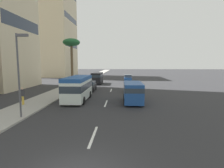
# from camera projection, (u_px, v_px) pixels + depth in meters

# --- Properties ---
(ground_plane) EXTENTS (198.00, 198.00, 0.00)m
(ground_plane) POSITION_uv_depth(u_px,v_px,m) (113.00, 84.00, 37.71)
(ground_plane) COLOR #2D2D30
(sidewalk_right) EXTENTS (162.00, 3.59, 0.15)m
(sidewalk_right) POSITION_uv_depth(u_px,v_px,m) (78.00, 84.00, 38.11)
(sidewalk_right) COLOR #9E9B93
(sidewalk_right) RESTS_ON ground_plane
(lane_stripe_near) EXTENTS (3.20, 0.16, 0.01)m
(lane_stripe_near) POSITION_uv_depth(u_px,v_px,m) (93.00, 136.00, 10.79)
(lane_stripe_near) COLOR silver
(lane_stripe_near) RESTS_ON ground_plane
(lane_stripe_mid) EXTENTS (3.20, 0.16, 0.01)m
(lane_stripe_mid) POSITION_uv_depth(u_px,v_px,m) (106.00, 103.00, 19.60)
(lane_stripe_mid) COLOR silver
(lane_stripe_mid) RESTS_ON ground_plane
(lane_stripe_far) EXTENTS (3.20, 0.16, 0.01)m
(lane_stripe_far) POSITION_uv_depth(u_px,v_px,m) (111.00, 90.00, 29.09)
(lane_stripe_far) COLOR silver
(lane_stripe_far) RESTS_ON ground_plane
(van_lead) EXTENTS (5.18, 2.07, 2.43)m
(van_lead) POSITION_uv_depth(u_px,v_px,m) (97.00, 77.00, 37.99)
(van_lead) COLOR black
(van_lead) RESTS_ON ground_plane
(car_second) EXTENTS (4.05, 1.86, 1.62)m
(car_second) POSITION_uv_depth(u_px,v_px,m) (133.00, 87.00, 27.49)
(car_second) COLOR beige
(car_second) RESTS_ON ground_plane
(car_third) EXTENTS (4.06, 1.83, 1.67)m
(car_third) POSITION_uv_depth(u_px,v_px,m) (128.00, 78.00, 43.22)
(car_third) COLOR #1E478C
(car_third) RESTS_ON ground_plane
(van_fourth) EXTENTS (4.87, 2.11, 2.26)m
(van_fourth) POSITION_uv_depth(u_px,v_px,m) (133.00, 91.00, 19.91)
(van_fourth) COLOR #1E478C
(van_fourth) RESTS_ON ground_plane
(minibus_fifth) EXTENTS (6.67, 2.35, 2.84)m
(minibus_fifth) POSITION_uv_depth(u_px,v_px,m) (78.00, 87.00, 20.99)
(minibus_fifth) COLOR silver
(minibus_fifth) RESTS_ON ground_plane
(car_sixth) EXTENTS (4.74, 1.84, 1.55)m
(car_sixth) POSITION_uv_depth(u_px,v_px,m) (89.00, 86.00, 28.63)
(car_sixth) COLOR black
(car_sixth) RESTS_ON ground_plane
(pedestrian_near_lamp) EXTENTS (0.30, 0.32, 1.81)m
(pedestrian_near_lamp) POSITION_uv_depth(u_px,v_px,m) (23.00, 95.00, 18.31)
(pedestrian_near_lamp) COLOR gold
(pedestrian_near_lamp) RESTS_ON sidewalk_right
(pedestrian_mid_block) EXTENTS (0.38, 0.32, 1.71)m
(pedestrian_mid_block) POSITION_uv_depth(u_px,v_px,m) (72.00, 81.00, 33.21)
(pedestrian_mid_block) COLOR beige
(pedestrian_mid_block) RESTS_ON sidewalk_right
(palm_tree) EXTENTS (3.10, 3.10, 8.76)m
(palm_tree) POSITION_uv_depth(u_px,v_px,m) (71.00, 45.00, 32.54)
(palm_tree) COLOR brown
(palm_tree) RESTS_ON sidewalk_right
(street_lamp) EXTENTS (0.24, 0.97, 6.52)m
(street_lamp) POSITION_uv_depth(u_px,v_px,m) (19.00, 66.00, 13.72)
(street_lamp) COLOR #4C4C51
(street_lamp) RESTS_ON sidewalk_right
(office_tower_far) EXTENTS (15.45, 11.64, 35.27)m
(office_tower_far) POSITION_uv_depth(u_px,v_px,m) (54.00, 23.00, 59.41)
(office_tower_far) COLOR beige
(office_tower_far) RESTS_ON ground_plane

